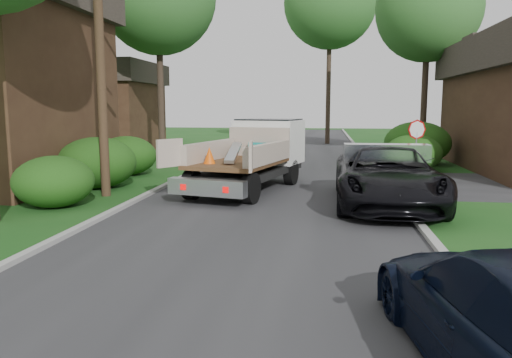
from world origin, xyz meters
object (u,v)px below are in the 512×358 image
at_px(house_left_far, 100,105).
at_px(tree_right_far, 428,9).
at_px(stop_sign, 416,138).
at_px(utility_pole, 100,37).
at_px(black_pickup, 387,176).
at_px(flatbed_truck, 257,151).
at_px(tree_center_far, 330,2).

xyz_separation_m(house_left_far, tree_right_far, (21.00, -2.00, 5.43)).
xyz_separation_m(stop_sign, utility_pole, (-10.68, -4.02, 3.40)).
relative_size(stop_sign, black_pickup, 0.38).
xyz_separation_m(stop_sign, tree_right_far, (2.30, 11.00, 6.70)).
height_order(tree_right_far, flatbed_truck, tree_right_far).
distance_m(tree_right_far, tree_center_far, 11.68).
height_order(stop_sign, tree_center_far, tree_center_far).
bearing_deg(tree_center_far, house_left_far, -152.70).
bearing_deg(tree_center_far, tree_right_far, -61.19).
height_order(stop_sign, flatbed_truck, flatbed_truck).
bearing_deg(house_left_far, utility_pole, -64.77).
height_order(utility_pole, house_left_far, utility_pole).
bearing_deg(utility_pole, flatbed_truck, 28.36).
relative_size(tree_right_far, tree_center_far, 0.79).
xyz_separation_m(stop_sign, flatbed_truck, (-5.92, -1.45, -0.42)).
xyz_separation_m(tree_center_far, black_pickup, (1.60, -25.50, -10.08)).
bearing_deg(tree_center_far, stop_sign, -81.34).
bearing_deg(flatbed_truck, tree_right_far, 70.51).
bearing_deg(black_pickup, utility_pole, 178.08).
height_order(stop_sign, tree_right_far, tree_right_far).
bearing_deg(house_left_far, stop_sign, -34.81).
height_order(flatbed_truck, black_pickup, flatbed_truck).
distance_m(tree_center_far, flatbed_truck, 24.57).
height_order(tree_right_far, tree_center_far, tree_center_far).
relative_size(tree_center_far, flatbed_truck, 2.08).
height_order(tree_center_far, flatbed_truck, tree_center_far).
height_order(stop_sign, utility_pole, utility_pole).
distance_m(stop_sign, black_pickup, 4.86).
relative_size(house_left_far, tree_right_far, 0.66).
xyz_separation_m(stop_sign, tree_center_far, (-3.20, 21.00, 9.20)).
distance_m(stop_sign, tree_center_far, 23.15).
xyz_separation_m(tree_center_far, flatbed_truck, (-2.72, -22.45, -9.62)).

